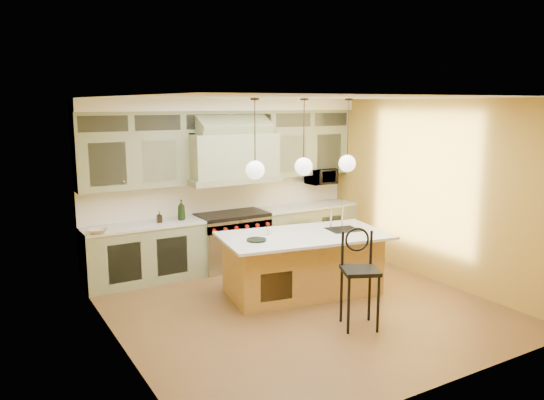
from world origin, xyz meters
TOP-DOWN VIEW (x-y plane):
  - floor at (0.00, 0.00)m, footprint 5.00×5.00m
  - ceiling at (0.00, 0.00)m, footprint 5.00×5.00m
  - wall_back at (0.00, 2.50)m, footprint 5.00×0.00m
  - wall_front at (0.00, -2.50)m, footprint 5.00×0.00m
  - wall_left at (-2.50, 0.00)m, footprint 0.00×5.00m
  - wall_right at (2.50, 0.00)m, footprint 0.00×5.00m
  - back_cabinetry at (0.00, 2.23)m, footprint 5.00×0.77m
  - range at (0.00, 2.14)m, footprint 1.20×0.74m
  - kitchen_island at (0.34, 0.45)m, footprint 2.62×1.67m
  - counter_stool at (0.28, -0.92)m, footprint 0.58×0.58m
  - microwave at (1.95, 2.25)m, footprint 0.54×0.37m
  - oil_bottle_a at (-0.91, 2.15)m, footprint 0.14×0.14m
  - oil_bottle_b at (-1.29, 2.15)m, footprint 0.09×0.09m
  - fruit_bowl at (-2.30, 1.92)m, footprint 0.32×0.32m
  - cup at (-0.12, 0.66)m, footprint 0.10×0.10m
  - pendant_left at (-0.47, 0.45)m, footprint 0.26×0.26m
  - pendant_center at (0.33, 0.45)m, footprint 0.26×0.26m
  - pendant_right at (1.13, 0.45)m, footprint 0.26×0.26m

SIDE VIEW (x-z plane):
  - floor at x=0.00m, z-range 0.00..0.00m
  - kitchen_island at x=0.34m, z-range -0.20..1.15m
  - range at x=0.00m, z-range 0.01..0.97m
  - counter_stool at x=0.28m, z-range 0.09..1.36m
  - cup at x=-0.12m, z-range 0.92..1.01m
  - fruit_bowl at x=-2.30m, z-range 0.94..1.01m
  - oil_bottle_b at x=-1.29m, z-range 0.94..1.12m
  - oil_bottle_a at x=-0.91m, z-range 0.94..1.27m
  - back_cabinetry at x=0.00m, z-range -0.02..2.88m
  - microwave at x=1.95m, z-range 1.30..1.60m
  - wall_back at x=0.00m, z-range -1.05..3.95m
  - wall_front at x=0.00m, z-range -1.05..3.95m
  - wall_left at x=-2.50m, z-range -1.05..3.95m
  - wall_right at x=2.50m, z-range -1.05..3.95m
  - pendant_left at x=-0.47m, z-range 1.39..2.50m
  - pendant_center at x=0.33m, z-range 1.39..2.50m
  - pendant_right at x=1.13m, z-range 1.39..2.50m
  - ceiling at x=0.00m, z-range 2.90..2.90m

